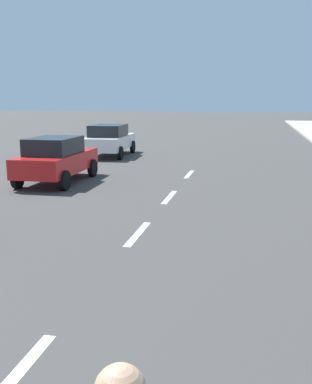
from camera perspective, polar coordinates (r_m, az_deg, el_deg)
name	(u,v)px	position (r m, az deg, el deg)	size (l,w,h in m)	color
ground_plane	(185,179)	(16.20, 3.69, 1.63)	(160.00, 160.00, 0.00)	#423F3D
lane_stripe_2	(12,379)	(5.28, -17.80, -21.75)	(0.16, 1.80, 0.01)	white
lane_stripe_3	(138,234)	(9.72, -2.32, -5.32)	(0.16, 1.80, 0.01)	white
lane_stripe_4	(169,197)	(13.23, 1.71, -0.66)	(0.16, 1.80, 0.01)	white
lane_stripe_5	(189,174)	(17.25, 4.23, 2.27)	(0.16, 1.80, 0.01)	white
parked_car_red	(56,158)	(15.84, -12.56, 4.19)	(1.84, 3.89, 1.57)	red
parked_car_white	(109,139)	(22.78, -5.96, 6.69)	(2.14, 4.29, 1.57)	white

